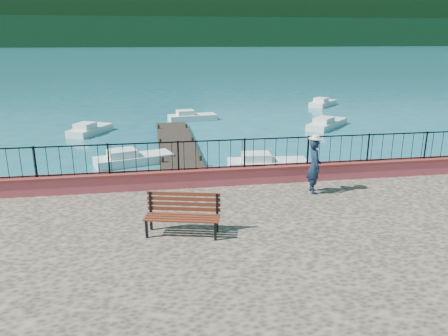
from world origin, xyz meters
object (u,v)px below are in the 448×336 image
object	(u,v)px
boat_4	(192,115)
boat_5	(323,101)
boat_1	(268,161)
boat_0	(134,156)
boat_2	(327,121)
boat_3	(90,127)
person	(314,166)
park_bench	(183,223)

from	to	relation	value
boat_4	boat_5	bearing A→B (deg)	14.42
boat_4	boat_1	bearing A→B (deg)	-88.50
boat_0	boat_2	xyz separation A→B (m)	(12.86, 7.04, 0.00)
boat_1	boat_5	bearing A→B (deg)	66.34
boat_0	boat_4	bearing A→B (deg)	53.38
boat_3	boat_5	distance (m)	21.19
boat_0	boat_2	world-z (taller)	same
boat_0	boat_5	xyz separation A→B (m)	(16.30, 16.40, 0.00)
person	boat_5	xyz separation A→B (m)	(10.36, 24.91, -1.68)
boat_2	boat_1	bearing A→B (deg)	-171.56
boat_1	boat_2	xyz separation A→B (m)	(6.62, 8.96, 0.00)
boat_1	boat_3	world-z (taller)	same
boat_2	boat_5	size ratio (longest dim) A/B	1.25
park_bench	person	xyz separation A→B (m)	(4.33, 2.41, 0.57)
park_bench	boat_5	xyz separation A→B (m)	(14.70, 27.32, -1.11)
boat_5	boat_4	bearing A→B (deg)	157.20
park_bench	boat_2	distance (m)	21.24
boat_5	boat_2	bearing A→B (deg)	-155.77
boat_1	park_bench	bearing A→B (deg)	-112.16
park_bench	boat_2	xyz separation A→B (m)	(11.26, 17.97, -1.11)
boat_1	boat_4	size ratio (longest dim) A/B	1.06
person	boat_2	world-z (taller)	person
park_bench	person	bearing A→B (deg)	43.16
boat_4	park_bench	bearing A→B (deg)	-104.45
boat_1	boat_5	size ratio (longest dim) A/B	1.11
person	boat_1	distance (m)	6.81
boat_3	person	bearing A→B (deg)	-122.82
boat_0	boat_4	size ratio (longest dim) A/B	1.06
person	boat_0	bearing A→B (deg)	40.22
park_bench	boat_2	world-z (taller)	park_bench
person	boat_5	world-z (taller)	person
boat_5	boat_1	bearing A→B (deg)	-164.37
boat_0	boat_3	distance (m)	8.17
person	boat_5	distance (m)	27.04
person	boat_0	distance (m)	10.51
boat_4	person	bearing A→B (deg)	-92.65
boat_0	boat_5	world-z (taller)	same
boat_4	boat_0	bearing A→B (deg)	-117.81
park_bench	person	distance (m)	4.99
boat_0	boat_5	distance (m)	23.12
person	boat_2	distance (m)	17.12
boat_4	boat_5	size ratio (longest dim) A/B	1.05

